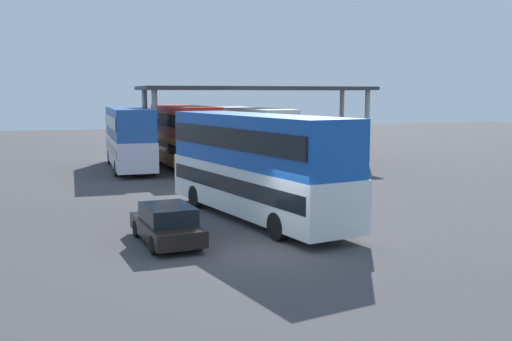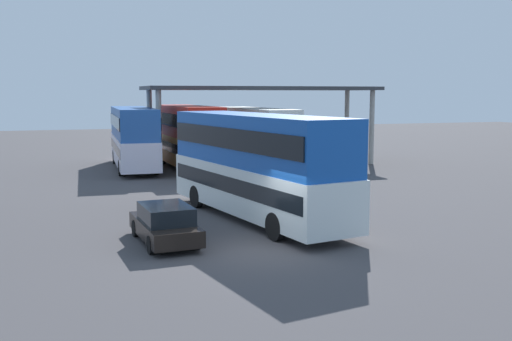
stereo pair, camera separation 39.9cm
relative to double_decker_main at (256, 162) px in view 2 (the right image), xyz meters
name	(u,v)px [view 2 (the right image)]	position (x,y,z in m)	size (l,w,h in m)	color
ground_plane	(259,251)	(-1.46, -4.72, -2.34)	(140.00, 140.00, 0.00)	#444144
double_decker_main	(256,162)	(0.00, 0.00, 0.00)	(4.51, 11.43, 4.26)	silver
parked_hatchback	(165,224)	(-4.19, -2.75, -1.66)	(1.95, 4.18, 1.35)	black
double_decker_near_canopy	(133,135)	(-2.73, 18.06, -0.06)	(2.86, 11.03, 4.14)	silver
double_decker_mid_row	(188,134)	(0.78, 16.87, 0.00)	(2.88, 10.12, 4.28)	orange
double_decker_far_right	(255,135)	(5.42, 16.42, -0.09)	(3.07, 10.74, 4.10)	navy
depot_canopy	(262,93)	(6.27, 17.30, 2.80)	(16.63, 5.17, 5.59)	#33353A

